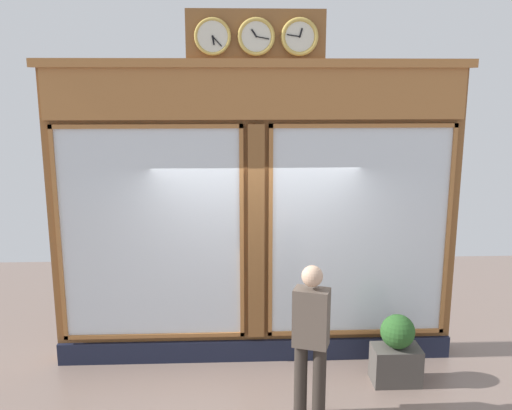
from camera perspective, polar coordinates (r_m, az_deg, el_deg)
shop_facade at (r=6.98m, az=-0.04°, el=-0.84°), size 5.11×0.42×4.31m
pedestrian at (r=6.02m, az=5.57°, el=-13.00°), size 0.41×0.33×1.69m
planter_box at (r=7.13m, az=13.94°, el=-15.40°), size 0.56×0.36×0.45m
planter_shrub at (r=6.95m, az=14.13°, el=-12.29°), size 0.40×0.40×0.40m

